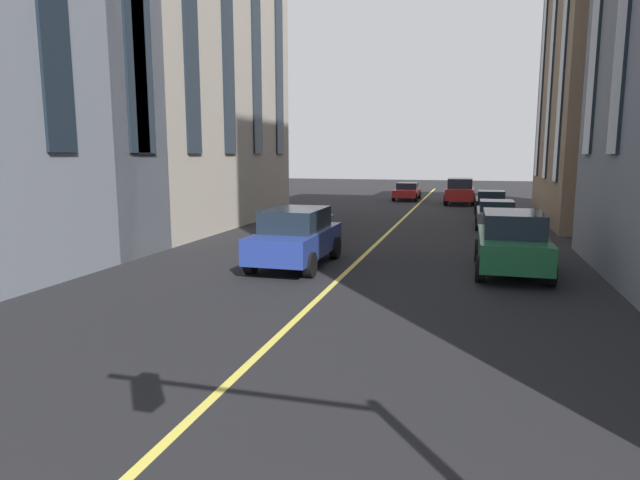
% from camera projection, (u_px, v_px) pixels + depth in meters
% --- Properties ---
extents(lane_centre_line, '(80.00, 0.16, 0.01)m').
position_uv_depth(lane_centre_line, '(365.00, 254.00, 19.63)').
color(lane_centre_line, '#D8C64C').
rests_on(lane_centre_line, ground_plane).
extents(car_red_parked_a, '(4.70, 2.14, 1.88)m').
position_uv_depth(car_red_parked_a, '(460.00, 191.00, 39.60)').
color(car_red_parked_a, '#B21E1E').
rests_on(car_red_parked_a, ground_plane).
extents(car_black_parked_b, '(4.40, 1.95, 1.37)m').
position_uv_depth(car_black_parked_b, '(491.00, 201.00, 33.90)').
color(car_black_parked_b, black).
rests_on(car_black_parked_b, ground_plane).
extents(car_grey_oncoming, '(4.40, 1.95, 1.37)m').
position_uv_depth(car_grey_oncoming, '(301.00, 223.00, 23.03)').
color(car_grey_oncoming, slate).
rests_on(car_grey_oncoming, ground_plane).
extents(car_green_near, '(4.70, 2.14, 1.88)m').
position_uv_depth(car_green_near, '(512.00, 242.00, 16.49)').
color(car_green_near, '#1E6038').
rests_on(car_green_near, ground_plane).
extents(car_red_far, '(4.40, 1.95, 1.37)m').
position_uv_depth(car_red_far, '(407.00, 191.00, 43.19)').
color(car_red_far, '#B21E1E').
rests_on(car_red_far, ground_plane).
extents(car_grey_trailing, '(4.40, 1.95, 1.37)m').
position_uv_depth(car_grey_trailing, '(496.00, 214.00, 26.78)').
color(car_grey_trailing, slate).
rests_on(car_grey_trailing, ground_plane).
extents(car_blue_mid, '(4.70, 2.14, 1.88)m').
position_uv_depth(car_blue_mid, '(296.00, 236.00, 17.53)').
color(car_blue_mid, navy).
rests_on(car_blue_mid, ground_plane).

